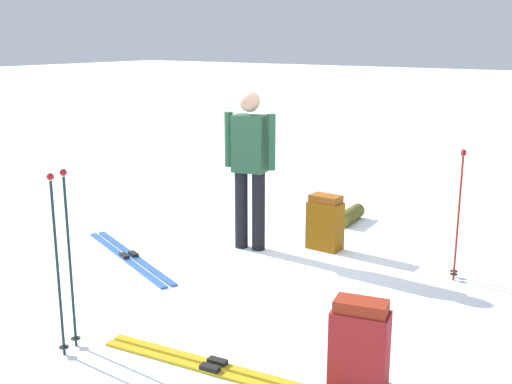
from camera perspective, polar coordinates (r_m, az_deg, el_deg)
The scene contains 9 objects.
ground_plane at distance 6.59m, azimuth 0.00°, elevation -5.91°, with size 80.00×80.00×0.00m, color white.
skier_standing at distance 6.61m, azimuth -0.57°, elevation 2.74°, with size 0.29×0.56×1.70m.
ski_pair_near at distance 4.52m, azimuth -3.84°, elevation -15.58°, with size 0.39×1.79×0.05m.
ski_pair_far at distance 6.70m, azimuth -11.44°, elevation -5.77°, with size 0.87×1.84×0.05m.
backpack_large_dark at distance 4.27m, azimuth 9.36°, elevation -13.43°, with size 0.28×0.41×0.60m.
backpack_bright at distance 6.80m, azimuth 6.28°, elevation -2.79°, with size 0.23×0.36×0.60m.
ski_poles_planted_near at distance 6.11m, azimuth 17.92°, elevation -1.43°, with size 0.15×0.09×1.24m.
ski_poles_planted_far at distance 4.66m, azimuth -17.10°, elevation -5.39°, with size 0.21×0.11×1.34m.
sleeping_mat_rolled at distance 7.85m, azimuth 8.52°, elevation -2.10°, with size 0.18×0.18×0.55m, color brown.
Camera 1 is at (-5.10, -3.53, 2.24)m, focal length 44.14 mm.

